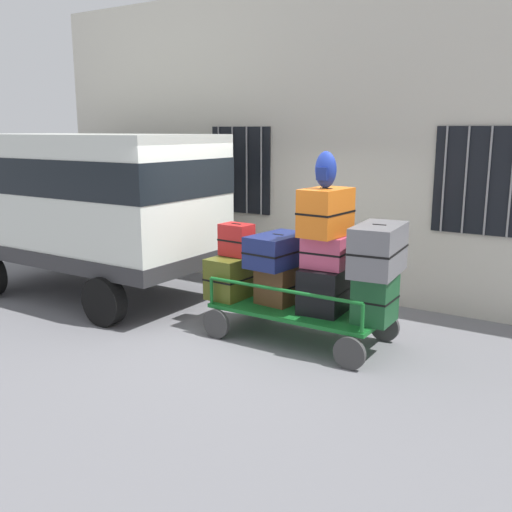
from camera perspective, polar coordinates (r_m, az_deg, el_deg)
name	(u,v)px	position (r m, az deg, el deg)	size (l,w,h in m)	color
ground_plane	(261,332)	(8.02, 0.49, -7.43)	(40.00, 40.00, 0.00)	slate
building_wall	(339,143)	(9.60, 8.15, 10.91)	(12.00, 0.38, 5.00)	beige
van	(89,197)	(9.89, -15.99, 5.54)	(4.30, 2.20, 2.63)	silver
luggage_cart	(300,313)	(7.65, 4.32, -5.56)	(2.29, 1.16, 0.44)	#146023
cart_railing	(300,285)	(7.55, 4.37, -2.80)	(2.18, 1.03, 0.37)	#146023
suitcase_left_bottom	(236,275)	(8.10, -1.94, -1.91)	(0.51, 0.91, 0.56)	#4C5119
suitcase_left_middle	(236,240)	(8.00, -1.92, 1.60)	(0.45, 0.34, 0.44)	#B21E1E
suitcase_midleft_bottom	(279,284)	(7.75, 2.27, -2.75)	(0.53, 0.55, 0.51)	brown
suitcase_midleft_middle	(278,250)	(7.62, 2.18, 0.58)	(0.61, 0.92, 0.42)	navy
suitcase_center_bottom	(324,290)	(7.38, 6.62, -3.36)	(0.57, 0.62, 0.57)	black
suitcase_center_middle	(326,252)	(7.31, 6.88, 0.43)	(0.56, 0.46, 0.41)	#CC4C72
suitcase_center_top	(326,212)	(7.19, 6.84, 4.27)	(0.49, 0.72, 0.59)	orange
suitcase_midright_bottom	(375,298)	(7.11, 11.55, -4.07)	(0.45, 0.52, 0.59)	#194C28
suitcase_midright_middle	(378,249)	(7.00, 11.85, 0.64)	(0.59, 0.96, 0.59)	slate
backpack	(326,170)	(7.10, 6.81, 8.35)	(0.27, 0.22, 0.44)	navy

